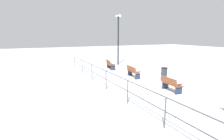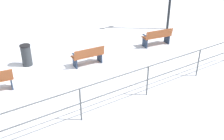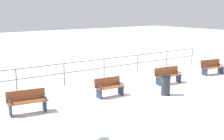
{
  "view_description": "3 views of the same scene",
  "coord_description": "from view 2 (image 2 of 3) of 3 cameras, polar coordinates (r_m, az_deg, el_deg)",
  "views": [
    {
      "loc": [
        -7.33,
        -9.65,
        3.2
      ],
      "look_at": [
        -2.58,
        0.42,
        1.06
      ],
      "focal_mm": 29.17,
      "sensor_mm": 36.0,
      "label": 1
    },
    {
      "loc": [
        -9.05,
        2.7,
        5.11
      ],
      "look_at": [
        -2.34,
        -1.65,
        0.89
      ],
      "focal_mm": 42.12,
      "sensor_mm": 36.0,
      "label": 2
    },
    {
      "loc": [
        11.43,
        -10.3,
        4.01
      ],
      "look_at": [
        -1.26,
        -0.86,
        0.89
      ],
      "focal_mm": 51.09,
      "sensor_mm": 36.0,
      "label": 3
    }
  ],
  "objects": [
    {
      "name": "ground_plane",
      "position": [
        10.74,
        -14.34,
        -1.53
      ],
      "size": [
        80.0,
        80.0,
        0.0
      ],
      "primitive_type": "plane",
      "color": "white",
      "rests_on": "ground"
    },
    {
      "name": "bench_nearest",
      "position": [
        13.37,
        9.8,
        7.14
      ],
      "size": [
        0.76,
        1.57,
        0.88
      ],
      "rotation": [
        0.0,
        0.0,
        -0.15
      ],
      "color": "brown",
      "rests_on": "ground"
    },
    {
      "name": "bench_second",
      "position": [
        11.22,
        -5.23,
        3.12
      ],
      "size": [
        0.64,
        1.4,
        0.84
      ],
      "rotation": [
        0.0,
        0.0,
        -0.07
      ],
      "color": "brown",
      "rests_on": "ground"
    },
    {
      "name": "waterfront_railing",
      "position": [
        7.78,
        -6.92,
        -6.2
      ],
      "size": [
        0.05,
        15.43,
        1.14
      ],
      "color": "#4C5156",
      "rests_on": "ground"
    },
    {
      "name": "trash_bin",
      "position": [
        11.73,
        -18.09,
        3.08
      ],
      "size": [
        0.44,
        0.44,
        0.93
      ],
      "color": "#2D3338",
      "rests_on": "ground"
    }
  ]
}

